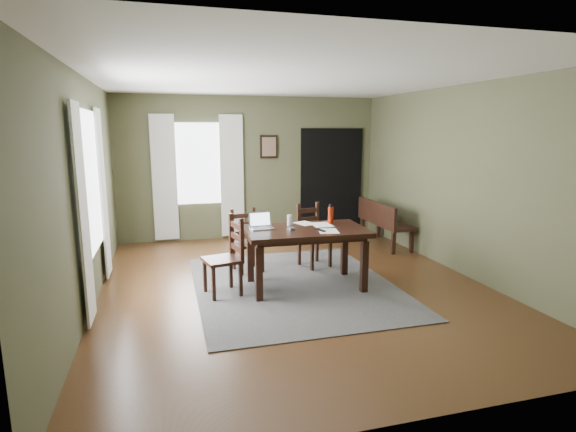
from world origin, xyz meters
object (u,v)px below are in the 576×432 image
object	(u,v)px
dining_table	(306,236)
chair_back_left	(247,241)
chair_end	(226,257)
water_bottle	(331,215)
laptop	(261,224)
chair_back_right	(313,236)
bench	(383,219)

from	to	relation	value
dining_table	chair_back_left	bearing A→B (deg)	126.44
chair_end	water_bottle	size ratio (longest dim) A/B	3.74
laptop	water_bottle	distance (m)	0.99
chair_back_right	laptop	distance (m)	1.24
bench	water_bottle	distance (m)	2.23
dining_table	chair_back_right	size ratio (longest dim) A/B	1.69
chair_back_right	laptop	size ratio (longest dim) A/B	3.03
dining_table	water_bottle	xyz separation A→B (m)	(0.44, 0.24, 0.22)
chair_back_left	dining_table	bearing A→B (deg)	-67.31
laptop	bench	bearing A→B (deg)	28.29
dining_table	chair_back_left	world-z (taller)	chair_back_left
dining_table	chair_end	distance (m)	1.07
chair_back_right	bench	bearing A→B (deg)	10.73
water_bottle	chair_back_right	bearing A→B (deg)	93.24
chair_back_right	water_bottle	size ratio (longest dim) A/B	3.59
bench	water_bottle	bearing A→B (deg)	133.74
dining_table	chair_back_right	xyz separation A→B (m)	(0.40, 0.89, -0.23)
dining_table	chair_end	bearing A→B (deg)	-178.50
chair_end	chair_back_right	world-z (taller)	chair_end
bench	laptop	size ratio (longest dim) A/B	4.50
chair_back_left	laptop	xyz separation A→B (m)	(0.07, -0.73, 0.40)
chair_end	laptop	world-z (taller)	same
dining_table	chair_back_right	bearing A→B (deg)	68.04
chair_end	chair_back_left	bearing A→B (deg)	142.63
laptop	water_bottle	world-z (taller)	water_bottle
chair_end	dining_table	bearing A→B (deg)	76.99
chair_back_right	water_bottle	world-z (taller)	water_bottle
chair_back_left	laptop	world-z (taller)	laptop
chair_end	chair_back_right	xyz separation A→B (m)	(1.45, 0.88, -0.02)
chair_back_left	bench	bearing A→B (deg)	6.15
laptop	water_bottle	xyz separation A→B (m)	(0.99, 0.05, 0.07)
bench	laptop	xyz separation A→B (m)	(-2.57, -1.57, 0.37)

